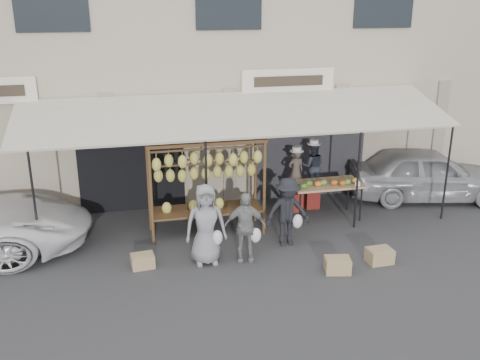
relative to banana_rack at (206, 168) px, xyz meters
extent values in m
plane|color=#2D2D30|center=(0.92, -1.62, -1.57)|extent=(90.00, 90.00, 0.00)
cube|color=tan|center=(0.92, 4.88, 1.93)|extent=(24.00, 6.00, 7.00)
cube|color=#232328|center=(3.12, 1.84, -0.32)|extent=(3.00, 0.10, 2.50)
cube|color=black|center=(-1.58, 1.84, -0.32)|extent=(2.60, 0.10, 2.50)
cube|color=silver|center=(2.42, 1.78, 1.58)|extent=(2.40, 0.10, 0.60)
cube|color=beige|center=(0.92, 0.68, 1.03)|extent=(10.00, 2.34, 0.63)
cylinder|color=black|center=(-3.58, -0.47, -0.42)|extent=(0.05, 0.05, 2.30)
cylinder|color=black|center=(-0.08, -0.47, -0.42)|extent=(0.05, 0.05, 2.30)
cylinder|color=black|center=(3.42, -0.47, -0.42)|extent=(0.05, 0.05, 2.30)
cylinder|color=black|center=(5.72, -0.47, -0.42)|extent=(0.05, 0.05, 2.30)
cylinder|color=#50361B|center=(-1.25, -0.35, -0.47)|extent=(0.07, 0.07, 2.20)
cylinder|color=#50361B|center=(1.25, -0.35, -0.47)|extent=(0.07, 0.07, 2.20)
cylinder|color=#50361B|center=(-1.25, 0.45, -0.47)|extent=(0.07, 0.07, 2.20)
cylinder|color=#50361B|center=(1.25, 0.45, -0.47)|extent=(0.07, 0.07, 2.20)
cube|color=#50361B|center=(0.00, 0.05, 0.63)|extent=(2.60, 0.90, 0.07)
cylinder|color=#50361B|center=(0.00, -0.30, 0.51)|extent=(2.50, 0.05, 0.05)
cylinder|color=#50361B|center=(0.00, 0.40, 0.51)|extent=(2.50, 0.05, 0.05)
cylinder|color=#50361B|center=(0.00, 0.05, 0.08)|extent=(2.50, 0.05, 0.05)
cube|color=#50361B|center=(0.00, 0.05, -1.02)|extent=(2.50, 0.80, 0.05)
ellipsoid|color=#EDE857|center=(-1.10, -0.30, 0.24)|extent=(0.20, 0.18, 0.30)
ellipsoid|color=#EDE857|center=(-0.82, -0.15, 0.27)|extent=(0.20, 0.18, 0.30)
ellipsoid|color=#EDE857|center=(-0.55, -0.30, 0.27)|extent=(0.20, 0.18, 0.30)
ellipsoid|color=#EDE857|center=(-0.27, -0.15, 0.29)|extent=(0.20, 0.18, 0.30)
ellipsoid|color=#EDE857|center=(0.00, -0.30, 0.26)|extent=(0.20, 0.18, 0.30)
ellipsoid|color=#EDE857|center=(0.28, -0.15, 0.24)|extent=(0.20, 0.18, 0.30)
ellipsoid|color=#EDE857|center=(0.55, -0.30, 0.23)|extent=(0.20, 0.18, 0.30)
ellipsoid|color=#EDE857|center=(0.83, -0.15, 0.23)|extent=(0.20, 0.18, 0.30)
ellipsoid|color=#EDE857|center=(1.10, -0.30, 0.27)|extent=(0.20, 0.18, 0.30)
ellipsoid|color=#EDE857|center=(-1.05, 0.05, -0.13)|extent=(0.20, 0.18, 0.30)
ellipsoid|color=#EDE857|center=(-0.79, 0.05, -0.14)|extent=(0.20, 0.18, 0.30)
ellipsoid|color=#EDE857|center=(-0.52, 0.05, -0.17)|extent=(0.20, 0.18, 0.30)
ellipsoid|color=#EDE857|center=(-0.26, 0.05, -0.13)|extent=(0.20, 0.18, 0.30)
ellipsoid|color=#EDE857|center=(0.00, 0.05, -0.16)|extent=(0.20, 0.18, 0.30)
ellipsoid|color=#EDE857|center=(0.26, 0.05, -0.13)|extent=(0.20, 0.18, 0.30)
ellipsoid|color=#EDE857|center=(0.53, 0.05, -0.14)|extent=(0.20, 0.18, 0.30)
ellipsoid|color=#EDE857|center=(0.79, 0.05, -0.15)|extent=(0.20, 0.18, 0.30)
ellipsoid|color=#EDE857|center=(1.05, 0.05, -0.13)|extent=(0.20, 0.18, 0.30)
cube|color=#9C835D|center=(2.95, 0.23, -0.69)|extent=(1.70, 0.90, 0.05)
cylinder|color=black|center=(2.18, -0.14, -1.14)|extent=(0.04, 0.04, 0.85)
cylinder|color=black|center=(3.72, -0.14, -1.14)|extent=(0.04, 0.04, 0.85)
cylinder|color=black|center=(2.18, 0.60, -1.14)|extent=(0.04, 0.04, 0.85)
cylinder|color=black|center=(3.72, 0.60, -1.14)|extent=(0.04, 0.04, 0.85)
ellipsoid|color=#477226|center=(2.30, -0.05, -0.60)|extent=(0.18, 0.14, 0.14)
ellipsoid|color=#477226|center=(2.48, 0.11, -0.60)|extent=(0.18, 0.14, 0.14)
ellipsoid|color=orange|center=(2.67, 0.03, -0.60)|extent=(0.18, 0.14, 0.14)
ellipsoid|color=#598C33|center=(2.83, 0.09, -0.60)|extent=(0.18, 0.14, 0.14)
ellipsoid|color=#B25919|center=(3.08, 0.04, -0.60)|extent=(0.18, 0.14, 0.14)
ellipsoid|color=#B25919|center=(3.26, -0.05, -0.60)|extent=(0.18, 0.14, 0.14)
ellipsoid|color=#598C33|center=(3.41, 0.01, -0.60)|extent=(0.18, 0.14, 0.14)
ellipsoid|color=gold|center=(3.63, 0.05, -0.60)|extent=(0.18, 0.14, 0.14)
imported|color=#4F443C|center=(2.39, 0.85, -0.52)|extent=(0.42, 0.29, 1.11)
imported|color=#272B36|center=(2.88, 0.97, -0.46)|extent=(0.69, 0.60, 1.22)
imported|color=gray|center=(-0.26, -1.43, -0.73)|extent=(0.84, 0.56, 1.68)
imported|color=gray|center=(0.53, -1.50, -0.83)|extent=(0.91, 0.49, 1.47)
imported|color=black|center=(1.59, -1.01, -0.80)|extent=(1.01, 0.61, 1.53)
cube|color=maroon|center=(2.39, 0.85, -1.32)|extent=(0.38, 0.38, 0.49)
cube|color=maroon|center=(2.88, 0.97, -1.32)|extent=(0.42, 0.42, 0.50)
cube|color=tan|center=(2.18, -2.42, -1.42)|extent=(0.56, 0.47, 0.29)
cube|color=tan|center=(3.18, -2.23, -1.42)|extent=(0.51, 0.40, 0.30)
cube|color=tan|center=(-1.54, -1.35, -1.43)|extent=(0.48, 0.39, 0.27)
imported|color=#9E9EA3|center=(6.08, 0.88, -0.87)|extent=(4.38, 2.51, 1.40)
camera|label=1|loc=(-1.79, -11.14, 3.55)|focal=40.00mm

